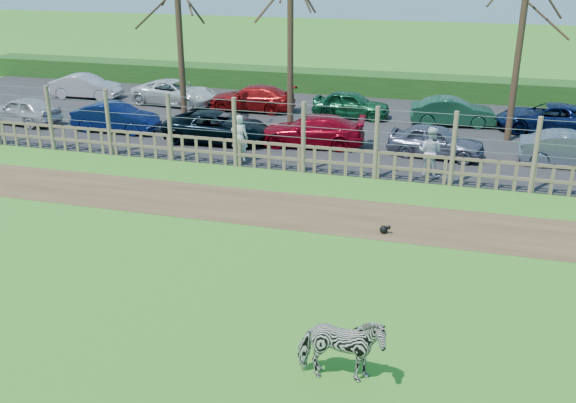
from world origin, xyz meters
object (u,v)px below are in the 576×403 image
(zebra, at_px, (341,349))
(car_4, at_px, (436,141))
(crow, at_px, (384,229))
(car_1, at_px, (116,117))
(visitor_b, at_px, (430,152))
(car_2, at_px, (218,127))
(tree_right, at_px, (524,7))
(car_9, at_px, (252,98))
(car_8, at_px, (175,92))
(car_10, at_px, (351,104))
(car_0, at_px, (23,110))
(car_7, at_px, (86,86))
(car_3, at_px, (312,131))
(tree_mid, at_px, (290,12))
(car_12, at_px, (549,118))
(visitor_a, at_px, (239,138))
(car_11, at_px, (453,112))
(car_5, at_px, (573,150))

(zebra, distance_m, car_4, 14.08)
(crow, height_order, car_1, car_1)
(visitor_b, height_order, car_2, visitor_b)
(tree_right, distance_m, car_9, 12.68)
(car_8, height_order, car_10, same)
(tree_right, height_order, visitor_b, tree_right)
(car_0, xyz_separation_m, car_7, (-0.23, 5.41, 0.00))
(zebra, relative_size, crow, 5.21)
(car_9, bearing_deg, car_4, 59.30)
(car_3, xyz_separation_m, car_9, (-4.16, 4.97, 0.00))
(crow, bearing_deg, car_7, 143.40)
(tree_mid, relative_size, car_4, 1.94)
(car_12, bearing_deg, visitor_b, -31.48)
(tree_mid, xyz_separation_m, car_9, (-2.63, 2.61, -4.23))
(car_4, relative_size, car_9, 0.85)
(car_0, xyz_separation_m, car_1, (4.59, -0.01, 0.00))
(car_8, relative_size, car_9, 1.04)
(tree_mid, distance_m, visitor_b, 8.82)
(visitor_b, distance_m, car_2, 8.69)
(crow, relative_size, car_9, 0.07)
(zebra, bearing_deg, visitor_a, 20.97)
(visitor_b, height_order, car_0, visitor_b)
(tree_mid, bearing_deg, car_12, 12.28)
(visitor_b, distance_m, car_0, 17.94)
(car_10, relative_size, car_12, 0.82)
(zebra, bearing_deg, crow, -5.77)
(zebra, xyz_separation_m, visitor_a, (-6.06, 11.58, 0.23))
(visitor_a, height_order, car_10, visitor_a)
(car_7, height_order, car_10, same)
(zebra, distance_m, car_9, 20.84)
(visitor_b, bearing_deg, car_8, -11.67)
(car_11, bearing_deg, car_8, 80.50)
(visitor_a, height_order, car_1, visitor_a)
(tree_right, relative_size, car_8, 1.70)
(car_0, height_order, car_4, same)
(car_8, bearing_deg, tree_mid, -105.22)
(car_3, relative_size, car_10, 1.17)
(tree_mid, xyz_separation_m, visitor_b, (6.24, -4.81, -3.96))
(tree_mid, relative_size, car_11, 1.87)
(tree_right, xyz_separation_m, car_8, (-15.70, 2.28, -4.60))
(car_3, bearing_deg, visitor_a, -44.18)
(car_5, xyz_separation_m, car_8, (-17.76, 5.12, 0.00))
(crow, height_order, car_7, car_7)
(visitor_a, relative_size, visitor_b, 1.00)
(visitor_a, height_order, car_12, visitor_a)
(car_0, bearing_deg, visitor_b, 90.12)
(crow, bearing_deg, car_5, 53.32)
(car_1, distance_m, car_11, 14.54)
(zebra, xyz_separation_m, car_12, (5.15, 18.88, -0.03))
(car_0, xyz_separation_m, car_11, (18.27, 4.91, 0.00))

